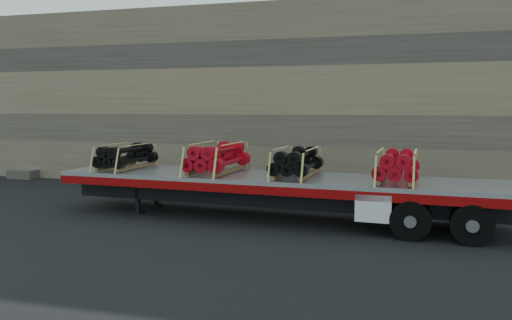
{
  "coord_description": "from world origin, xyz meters",
  "views": [
    {
      "loc": [
        2.44,
        -13.34,
        3.09
      ],
      "look_at": [
        -1.45,
        0.84,
        1.52
      ],
      "focal_mm": 35.0,
      "sensor_mm": 36.0,
      "label": 1
    }
  ],
  "objects_px": {
    "trailer": "(273,197)",
    "bundle_midrear": "(297,163)",
    "bundle_front": "(126,157)",
    "bundle_midfront": "(218,159)",
    "bundle_rear": "(397,167)"
  },
  "relations": [
    {
      "from": "trailer",
      "to": "bundle_midrear",
      "type": "bearing_deg",
      "value": 0.0
    },
    {
      "from": "bundle_rear",
      "to": "bundle_midfront",
      "type": "bearing_deg",
      "value": 180.0
    },
    {
      "from": "trailer",
      "to": "bundle_front",
      "type": "distance_m",
      "value": 4.74
    },
    {
      "from": "trailer",
      "to": "bundle_front",
      "type": "height_order",
      "value": "bundle_front"
    },
    {
      "from": "trailer",
      "to": "bundle_midfront",
      "type": "height_order",
      "value": "bundle_midfront"
    },
    {
      "from": "bundle_front",
      "to": "bundle_midrear",
      "type": "distance_m",
      "value": 5.32
    },
    {
      "from": "trailer",
      "to": "bundle_midfront",
      "type": "bearing_deg",
      "value": -180.0
    },
    {
      "from": "bundle_midfront",
      "to": "bundle_rear",
      "type": "xyz_separation_m",
      "value": [
        4.91,
        -0.31,
        -0.04
      ]
    },
    {
      "from": "bundle_midrear",
      "to": "trailer",
      "type": "bearing_deg",
      "value": -180.0
    },
    {
      "from": "bundle_front",
      "to": "bundle_rear",
      "type": "relative_size",
      "value": 0.97
    },
    {
      "from": "bundle_front",
      "to": "bundle_rear",
      "type": "xyz_separation_m",
      "value": [
        7.91,
        -0.5,
        0.01
      ]
    },
    {
      "from": "bundle_midfront",
      "to": "bundle_midrear",
      "type": "xyz_separation_m",
      "value": [
        2.31,
        -0.15,
        -0.04
      ]
    },
    {
      "from": "trailer",
      "to": "bundle_midrear",
      "type": "xyz_separation_m",
      "value": [
        0.67,
        -0.04,
        0.98
      ]
    },
    {
      "from": "bundle_front",
      "to": "trailer",
      "type": "bearing_deg",
      "value": 0.0
    },
    {
      "from": "bundle_midfront",
      "to": "bundle_midrear",
      "type": "relative_size",
      "value": 1.11
    }
  ]
}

